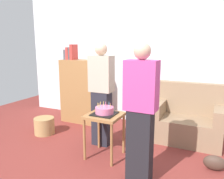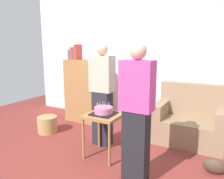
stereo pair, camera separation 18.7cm
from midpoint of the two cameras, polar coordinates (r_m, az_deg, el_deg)
ground_plane at (r=3.08m, az=0.14°, el=-20.01°), size 8.00×8.00×0.00m
wall_back at (r=4.55m, az=12.61°, el=7.85°), size 6.00×0.10×2.70m
couch at (r=4.02m, az=20.44°, el=-7.76°), size 1.10×0.70×0.96m
bookshelf at (r=4.73m, az=-5.92°, el=-0.11°), size 0.80×0.36×1.61m
side_table at (r=3.22m, az=-0.47°, el=-7.98°), size 0.48×0.48×0.64m
birthday_cake at (r=3.18m, az=-0.47°, el=-5.42°), size 0.32×0.32×0.17m
person_blowing_candles at (r=3.55m, az=-0.99°, el=-1.24°), size 0.36×0.22×1.63m
person_holding_cake at (r=2.57m, az=8.34°, el=-6.28°), size 0.36×0.22×1.63m
wicker_basket at (r=4.36m, az=-14.86°, el=-8.57°), size 0.36×0.36×0.30m
handbag at (r=3.30m, az=26.09°, el=-17.03°), size 0.28×0.14×0.20m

